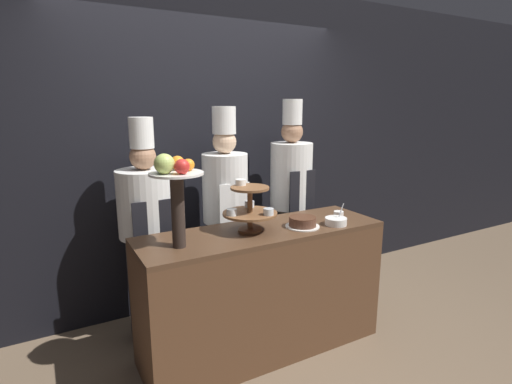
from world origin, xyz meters
name	(u,v)px	position (x,y,z in m)	size (l,w,h in m)	color
ground_plane	(282,368)	(0.00, 0.00, 0.00)	(14.00, 14.00, 0.00)	brown
wall_back	(208,149)	(0.00, 1.25, 1.40)	(10.00, 0.06, 2.80)	black
buffet_counter	(263,290)	(0.00, 0.28, 0.46)	(1.77, 0.55, 0.93)	brown
tiered_stand	(250,207)	(-0.09, 0.30, 1.09)	(0.38, 0.38, 0.35)	brown
fruit_pedestal	(175,183)	(-0.63, 0.22, 1.33)	(0.33, 0.33, 0.59)	#2D231E
cake_round	(303,222)	(0.28, 0.19, 0.96)	(0.24, 0.24, 0.07)	white
cup_white	(339,214)	(0.66, 0.25, 0.95)	(0.08, 0.08, 0.05)	white
serving_bowl_near	(336,221)	(0.52, 0.12, 0.95)	(0.16, 0.16, 0.16)	white
chef_left	(147,224)	(-0.67, 0.86, 0.91)	(0.41, 0.41, 1.70)	#28282D
chef_center_left	(226,205)	(-0.02, 0.86, 0.98)	(0.37, 0.37, 1.77)	#28282D
chef_center_right	(291,193)	(0.63, 0.86, 1.00)	(0.37, 0.37, 1.83)	#38332D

